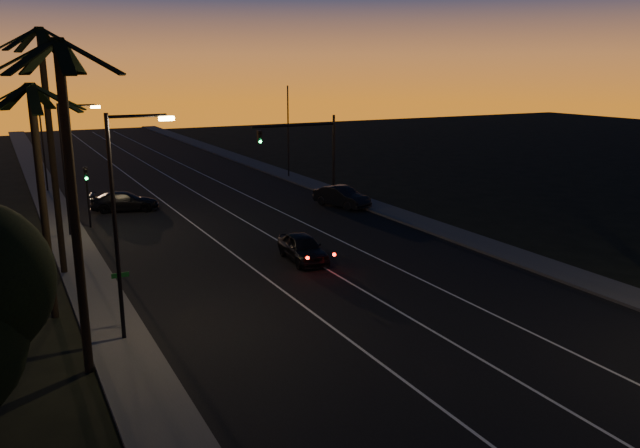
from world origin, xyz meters
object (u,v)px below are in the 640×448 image
lead_car (303,248)px  right_car (342,197)px  signal_mast (307,144)px  cross_car (125,201)px

lead_car → right_car: right_car is taller
signal_mast → cross_car: bearing=162.7°
lead_car → cross_car: size_ratio=0.95×
signal_mast → right_car: 4.93m
lead_car → cross_car: bearing=109.8°
signal_mast → right_car: signal_mast is taller
right_car → cross_car: (-15.38, 6.45, -0.07)m
lead_car → cross_car: lead_car is taller
lead_car → right_car: size_ratio=0.99×
lead_car → right_car: 14.47m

